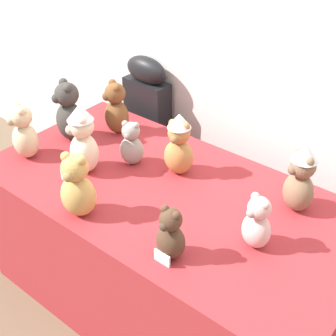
# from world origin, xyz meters

# --- Properties ---
(ground_plane) EXTENTS (10.00, 10.00, 0.00)m
(ground_plane) POSITION_xyz_m (0.00, 0.00, 0.00)
(ground_plane) COLOR brown
(wall_back) EXTENTS (7.00, 0.08, 2.60)m
(wall_back) POSITION_xyz_m (0.00, 0.94, 1.30)
(wall_back) COLOR white
(wall_back) RESTS_ON ground_plane
(display_table) EXTENTS (1.69, 0.87, 0.72)m
(display_table) POSITION_xyz_m (0.00, 0.25, 0.36)
(display_table) COLOR maroon
(display_table) RESTS_ON ground_plane
(instrument_case) EXTENTS (0.29, 0.14, 1.01)m
(instrument_case) POSITION_xyz_m (-0.61, 0.82, 0.51)
(instrument_case) COLOR black
(instrument_case) RESTS_ON ground_plane
(teddy_bear_sand) EXTENTS (0.17, 0.15, 0.27)m
(teddy_bear_sand) POSITION_xyz_m (-0.70, 0.04, 0.85)
(teddy_bear_sand) COLOR #CCB78E
(teddy_bear_sand) RESTS_ON display_table
(teddy_bear_mocha) EXTENTS (0.18, 0.17, 0.30)m
(teddy_bear_mocha) POSITION_xyz_m (0.48, 0.49, 0.87)
(teddy_bear_mocha) COLOR #7F6047
(teddy_bear_mocha) RESTS_ON display_table
(teddy_bear_honey) EXTENTS (0.18, 0.16, 0.29)m
(teddy_bear_honey) POSITION_xyz_m (-0.18, -0.09, 0.86)
(teddy_bear_honey) COLOR tan
(teddy_bear_honey) RESTS_ON display_table
(teddy_bear_caramel) EXTENTS (0.16, 0.14, 0.30)m
(teddy_bear_caramel) POSITION_xyz_m (-0.05, 0.39, 0.87)
(teddy_bear_caramel) COLOR #B27A42
(teddy_bear_caramel) RESTS_ON display_table
(teddy_bear_cream) EXTENTS (0.20, 0.19, 0.34)m
(teddy_bear_cream) POSITION_xyz_m (-0.40, 0.14, 0.89)
(teddy_bear_cream) COLOR beige
(teddy_bear_cream) RESTS_ON display_table
(teddy_bear_blush) EXTENTS (0.14, 0.13, 0.23)m
(teddy_bear_blush) POSITION_xyz_m (0.46, 0.19, 0.83)
(teddy_bear_blush) COLOR beige
(teddy_bear_blush) RESTS_ON display_table
(teddy_bear_chestnut) EXTENTS (0.18, 0.17, 0.28)m
(teddy_bear_chestnut) POSITION_xyz_m (-0.53, 0.49, 0.85)
(teddy_bear_chestnut) COLOR brown
(teddy_bear_chestnut) RESTS_ON display_table
(teddy_bear_ash) EXTENTS (0.14, 0.13, 0.22)m
(teddy_bear_ash) POSITION_xyz_m (-0.27, 0.31, 0.83)
(teddy_bear_ash) COLOR gray
(teddy_bear_ash) RESTS_ON display_table
(teddy_bear_cocoa) EXTENTS (0.11, 0.10, 0.22)m
(teddy_bear_cocoa) POSITION_xyz_m (0.25, -0.05, 0.82)
(teddy_bear_cocoa) COLOR #4C3323
(teddy_bear_cocoa) RESTS_ON display_table
(teddy_bear_charcoal) EXTENTS (0.20, 0.19, 0.32)m
(teddy_bear_charcoal) POSITION_xyz_m (-0.67, 0.29, 0.87)
(teddy_bear_charcoal) COLOR #383533
(teddy_bear_charcoal) RESTS_ON display_table
(name_card_front_left) EXTENTS (0.07, 0.02, 0.05)m
(name_card_front_left) POSITION_xyz_m (-0.40, 0.02, 0.75)
(name_card_front_left) COLOR white
(name_card_front_left) RESTS_ON display_table
(name_card_front_middle) EXTENTS (0.07, 0.01, 0.05)m
(name_card_front_middle) POSITION_xyz_m (0.25, -0.10, 0.75)
(name_card_front_middle) COLOR white
(name_card_front_middle) RESTS_ON display_table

